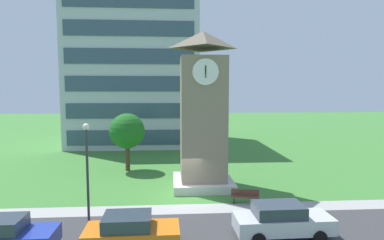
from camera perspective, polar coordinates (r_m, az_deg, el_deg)
name	(u,v)px	position (r m, az deg, el deg)	size (l,w,h in m)	color
ground_plane	(185,199)	(22.27, -1.30, -13.76)	(160.00, 160.00, 0.00)	#3D7A33
kerb_strip	(186,209)	(20.52, -1.05, -15.45)	(120.00, 1.60, 0.01)	#9E9E99
office_building	(137,73)	(46.11, -9.78, 8.17)	(16.39, 14.61, 19.20)	#B7BCC6
clock_tower	(203,118)	(23.96, 1.95, 0.35)	(4.42, 4.42, 11.54)	gray
park_bench	(245,196)	(21.59, 9.37, -13.16)	(1.86, 0.85, 0.88)	brown
street_lamp	(87,160)	(18.77, -18.06, -6.80)	(0.36, 0.36, 5.48)	#333338
tree_streetside	(127,131)	(29.52, -11.39, -1.96)	(3.16, 3.16, 5.19)	#513823
parked_car_blue	(1,236)	(17.28, -30.71, -17.28)	(4.61, 2.00, 1.69)	#23389E
parked_car_orange	(131,232)	(15.71, -10.72, -18.92)	(4.30, 2.09, 1.69)	orange
parked_car_silver	(282,220)	(17.31, 15.58, -16.68)	(4.81, 2.05, 1.69)	silver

